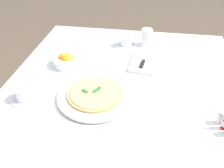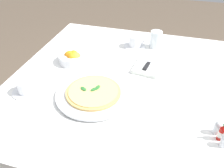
# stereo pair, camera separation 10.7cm
# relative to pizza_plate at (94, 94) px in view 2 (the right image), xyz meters

# --- Properties ---
(ground_plane) EXTENTS (8.00, 8.00, 0.00)m
(ground_plane) POSITION_rel_pizza_plate_xyz_m (0.17, -0.12, -0.76)
(ground_plane) COLOR brown
(dining_table) EXTENTS (1.15, 1.15, 0.75)m
(dining_table) POSITION_rel_pizza_plate_xyz_m (0.17, -0.12, -0.14)
(dining_table) COLOR white
(dining_table) RESTS_ON ground_plane
(pizza_plate) EXTENTS (0.34, 0.34, 0.02)m
(pizza_plate) POSITION_rel_pizza_plate_xyz_m (0.00, 0.00, 0.00)
(pizza_plate) COLOR white
(pizza_plate) RESTS_ON dining_table
(pizza) EXTENTS (0.25, 0.25, 0.02)m
(pizza) POSITION_rel_pizza_plate_xyz_m (0.00, 0.00, 0.01)
(pizza) COLOR #DBAD60
(pizza) RESTS_ON pizza_plate
(coffee_cup_near_right) EXTENTS (0.13, 0.13, 0.07)m
(coffee_cup_near_right) POSITION_rel_pizza_plate_xyz_m (0.51, -0.08, 0.02)
(coffee_cup_near_right) COLOR white
(coffee_cup_near_right) RESTS_ON dining_table
(coffee_cup_far_right) EXTENTS (0.13, 0.13, 0.06)m
(coffee_cup_far_right) POSITION_rel_pizza_plate_xyz_m (-0.06, 0.30, 0.02)
(coffee_cup_far_right) COLOR white
(coffee_cup_far_right) RESTS_ON dining_table
(water_glass_center_back) EXTENTS (0.07, 0.07, 0.10)m
(water_glass_center_back) POSITION_rel_pizza_plate_xyz_m (0.54, -0.20, 0.03)
(water_glass_center_back) COLOR white
(water_glass_center_back) RESTS_ON dining_table
(napkin_folded) EXTENTS (0.23, 0.16, 0.02)m
(napkin_folded) POSITION_rel_pizza_plate_xyz_m (0.32, -0.20, -0.00)
(napkin_folded) COLOR white
(napkin_folded) RESTS_ON dining_table
(dinner_knife) EXTENTS (0.20, 0.05, 0.01)m
(dinner_knife) POSITION_rel_pizza_plate_xyz_m (0.32, -0.20, 0.01)
(dinner_knife) COLOR silver
(dinner_knife) RESTS_ON napkin_folded
(citrus_bowl) EXTENTS (0.15, 0.15, 0.06)m
(citrus_bowl) POSITION_rel_pizza_plate_xyz_m (0.25, 0.21, 0.02)
(citrus_bowl) COLOR white
(citrus_bowl) RESTS_ON dining_table
(hot_sauce_bottle) EXTENTS (0.02, 0.02, 0.08)m
(hot_sauce_bottle) POSITION_rel_pizza_plate_xyz_m (-0.11, -0.52, 0.02)
(hot_sauce_bottle) COLOR #B7140F
(hot_sauce_bottle) RESTS_ON dining_table
(salt_shaker) EXTENTS (0.03, 0.03, 0.06)m
(salt_shaker) POSITION_rel_pizza_plate_xyz_m (-0.08, -0.51, 0.01)
(salt_shaker) COLOR white
(salt_shaker) RESTS_ON dining_table
(pepper_shaker) EXTENTS (0.03, 0.03, 0.06)m
(pepper_shaker) POSITION_rel_pizza_plate_xyz_m (-0.13, -0.53, 0.01)
(pepper_shaker) COLOR white
(pepper_shaker) RESTS_ON dining_table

